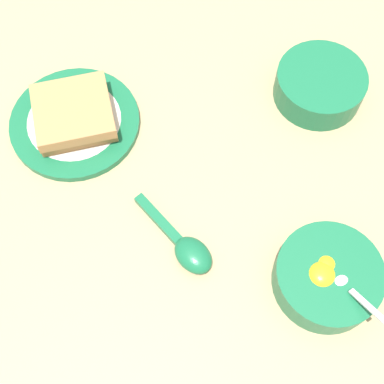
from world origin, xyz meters
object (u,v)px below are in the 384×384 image
(egg_bowl, at_px, (330,276))
(toast_plate, at_px, (75,122))
(congee_bowl, at_px, (320,84))
(toast_sandwich, at_px, (74,114))
(soup_spoon, at_px, (187,248))

(egg_bowl, bearing_deg, toast_plate, -57.66)
(egg_bowl, height_order, congee_bowl, egg_bowl)
(toast_sandwich, xyz_separation_m, soup_spoon, (-0.07, 0.24, -0.02))
(toast_plate, xyz_separation_m, toast_sandwich, (-0.00, 0.00, 0.03))
(congee_bowl, bearing_deg, toast_plate, -14.49)
(soup_spoon, relative_size, congee_bowl, 1.09)
(congee_bowl, bearing_deg, soup_spoon, 28.97)
(toast_plate, relative_size, toast_sandwich, 1.54)
(toast_sandwich, height_order, soup_spoon, toast_sandwich)
(egg_bowl, height_order, toast_sandwich, egg_bowl)
(toast_plate, distance_m, congee_bowl, 0.36)
(egg_bowl, relative_size, congee_bowl, 1.11)
(toast_sandwich, relative_size, soup_spoon, 0.86)
(toast_plate, xyz_separation_m, soup_spoon, (-0.07, 0.24, 0.01))
(toast_sandwich, height_order, congee_bowl, toast_sandwich)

